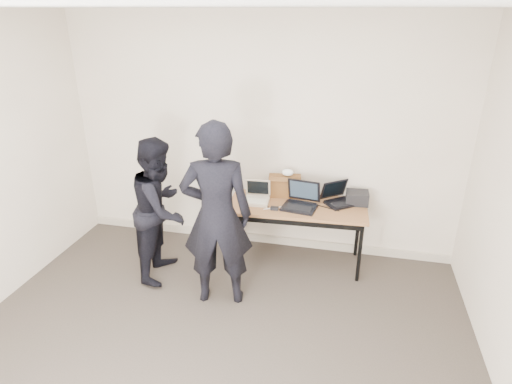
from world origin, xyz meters
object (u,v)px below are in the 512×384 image
(equipment_box, at_px, (357,198))
(person_observer, at_px, (161,209))
(person_typist, at_px, (217,216))
(laptop_beige, at_px, (257,198))
(desk, at_px, (297,210))
(leather_satchel, at_px, (285,185))
(laptop_right, at_px, (338,198))
(laptop_center, at_px, (301,201))

(equipment_box, xyz_separation_m, person_observer, (-2.00, -0.70, -0.02))
(equipment_box, distance_m, person_typist, 1.64)
(laptop_beige, height_order, equipment_box, laptop_beige)
(desk, xyz_separation_m, leather_satchel, (-0.18, 0.23, 0.19))
(laptop_right, xyz_separation_m, equipment_box, (0.20, 0.02, 0.02))
(laptop_beige, xyz_separation_m, laptop_right, (0.89, 0.17, 0.01))
(laptop_center, xyz_separation_m, person_typist, (-0.69, -0.80, 0.13))
(laptop_center, relative_size, leather_satchel, 1.06)
(laptop_right, distance_m, person_observer, 1.92)
(desk, relative_size, person_typist, 0.84)
(laptop_beige, distance_m, leather_satchel, 0.37)
(desk, relative_size, leather_satchel, 4.00)
(laptop_center, distance_m, equipment_box, 0.63)
(laptop_beige, relative_size, person_observer, 0.19)
(person_typist, bearing_deg, person_observer, -36.30)
(person_typist, bearing_deg, leather_satchel, -126.45)
(laptop_right, xyz_separation_m, person_observer, (-1.80, -0.67, -0.01))
(laptop_center, distance_m, person_typist, 1.06)
(laptop_beige, distance_m, person_observer, 1.04)
(laptop_center, bearing_deg, person_typist, -121.75)
(desk, xyz_separation_m, equipment_box, (0.63, 0.19, 0.13))
(leather_satchel, bearing_deg, laptop_right, -13.96)
(equipment_box, bearing_deg, laptop_right, -173.14)
(laptop_center, height_order, laptop_right, laptop_center)
(leather_satchel, bearing_deg, laptop_beige, -148.41)
(leather_satchel, xyz_separation_m, equipment_box, (0.81, -0.04, -0.06))
(laptop_beige, height_order, person_typist, person_typist)
(person_typist, bearing_deg, laptop_right, -149.86)
(desk, xyz_separation_m, person_observer, (-1.37, -0.51, 0.11))
(laptop_center, height_order, equipment_box, laptop_center)
(desk, height_order, equipment_box, equipment_box)
(person_typist, bearing_deg, equipment_box, -153.95)
(laptop_right, xyz_separation_m, leather_satchel, (-0.61, 0.06, 0.07))
(equipment_box, relative_size, person_observer, 0.16)
(leather_satchel, bearing_deg, person_typist, -122.41)
(leather_satchel, xyz_separation_m, person_typist, (-0.47, -1.05, 0.07))
(equipment_box, bearing_deg, desk, -163.04)
(leather_satchel, bearing_deg, desk, -60.11)
(laptop_center, relative_size, equipment_box, 1.68)
(laptop_beige, relative_size, laptop_right, 0.67)
(laptop_right, height_order, person_observer, person_observer)
(laptop_center, xyz_separation_m, leather_satchel, (-0.22, 0.25, 0.07))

